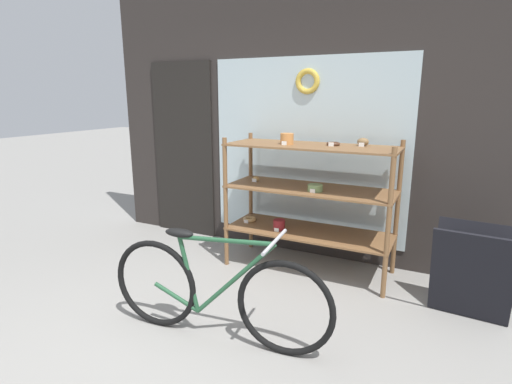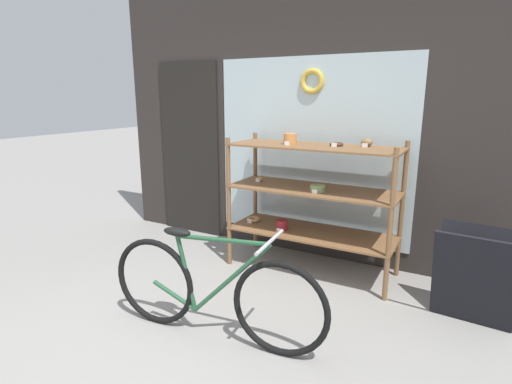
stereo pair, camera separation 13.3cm
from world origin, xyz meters
name	(u,v)px [view 1 (the left image)]	position (x,y,z in m)	size (l,w,h in m)	color
ground_plane	(151,369)	(0.00, 0.00, 0.00)	(30.00, 30.00, 0.00)	gray
storefront_facade	(288,79)	(-0.04, 2.35, 1.88)	(4.52, 0.13, 3.89)	#2D2826
display_case	(308,191)	(0.37, 1.91, 0.81)	(1.62, 0.60, 1.36)	brown
bicycle	(215,292)	(0.19, 0.48, 0.37)	(1.69, 0.46, 0.81)	black
sandwich_board	(472,273)	(1.82, 1.61, 0.38)	(0.60, 0.42, 0.74)	black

